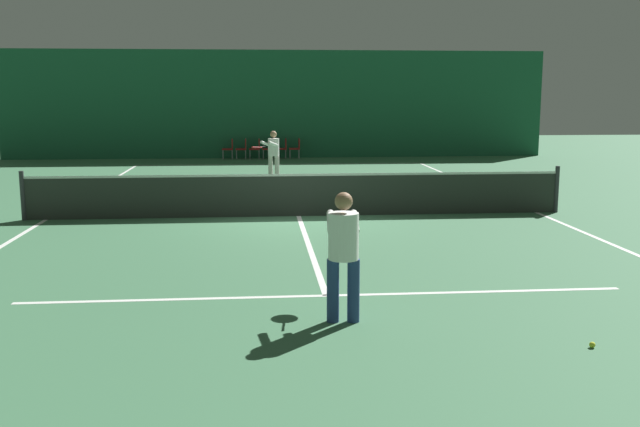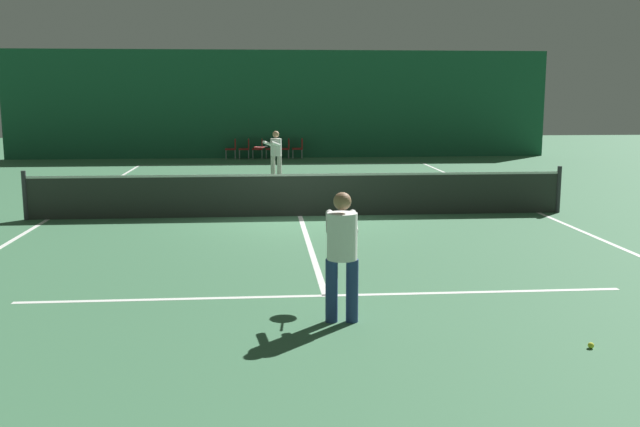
# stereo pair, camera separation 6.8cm
# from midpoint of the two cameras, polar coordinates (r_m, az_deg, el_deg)

# --- Properties ---
(ground_plane) EXTENTS (60.00, 60.00, 0.00)m
(ground_plane) POSITION_cam_midpoint_polar(r_m,az_deg,el_deg) (15.94, -1.85, -0.20)
(ground_plane) COLOR #3D704C
(backdrop_curtain) EXTENTS (23.00, 0.12, 4.52)m
(backdrop_curtain) POSITION_cam_midpoint_polar(r_m,az_deg,el_deg) (30.58, -3.48, 8.71)
(backdrop_curtain) COLOR #1E5B3D
(backdrop_curtain) RESTS_ON ground
(court_line_baseline_far) EXTENTS (11.00, 0.10, 0.00)m
(court_line_baseline_far) POSITION_cam_midpoint_polar(r_m,az_deg,el_deg) (27.74, -3.25, 3.96)
(court_line_baseline_far) COLOR white
(court_line_baseline_far) RESTS_ON ground
(court_line_service_far) EXTENTS (8.25, 0.10, 0.00)m
(court_line_service_far) POSITION_cam_midpoint_polar(r_m,az_deg,el_deg) (22.27, -2.79, 2.58)
(court_line_service_far) COLOR white
(court_line_service_far) RESTS_ON ground
(court_line_service_near) EXTENTS (8.25, 0.10, 0.00)m
(court_line_service_near) POSITION_cam_midpoint_polar(r_m,az_deg,el_deg) (9.71, 0.30, -6.58)
(court_line_service_near) COLOR white
(court_line_service_near) RESTS_ON ground
(court_line_sideline_left) EXTENTS (0.10, 23.80, 0.00)m
(court_line_sideline_left) POSITION_cam_midpoint_polar(r_m,az_deg,el_deg) (16.58, -21.20, -0.47)
(court_line_sideline_left) COLOR white
(court_line_sideline_left) RESTS_ON ground
(court_line_sideline_right) EXTENTS (0.10, 23.80, 0.00)m
(court_line_sideline_right) POSITION_cam_midpoint_polar(r_m,az_deg,el_deg) (17.15, 16.82, 0.09)
(court_line_sideline_right) COLOR white
(court_line_sideline_right) RESTS_ON ground
(court_line_centre) EXTENTS (0.10, 12.80, 0.00)m
(court_line_centre) POSITION_cam_midpoint_polar(r_m,az_deg,el_deg) (15.94, -1.85, -0.20)
(court_line_centre) COLOR white
(court_line_centre) RESTS_ON ground
(tennis_net) EXTENTS (12.00, 0.10, 1.07)m
(tennis_net) POSITION_cam_midpoint_polar(r_m,az_deg,el_deg) (15.87, -1.86, 1.61)
(tennis_net) COLOR #2D332D
(tennis_net) RESTS_ON ground
(player_near) EXTENTS (0.46, 1.33, 1.57)m
(player_near) POSITION_cam_midpoint_polar(r_m,az_deg,el_deg) (8.46, 1.64, -2.64)
(player_near) COLOR navy
(player_near) RESTS_ON ground
(player_far) EXTENTS (1.00, 1.27, 1.54)m
(player_far) POSITION_cam_midpoint_polar(r_m,az_deg,el_deg) (22.69, -3.88, 4.98)
(player_far) COLOR beige
(player_far) RESTS_ON ground
(courtside_chair_0) EXTENTS (0.44, 0.44, 0.84)m
(courtside_chair_0) POSITION_cam_midpoint_polar(r_m,az_deg,el_deg) (30.12, -7.33, 5.26)
(courtside_chair_0) COLOR #99999E
(courtside_chair_0) RESTS_ON ground
(courtside_chair_1) EXTENTS (0.44, 0.44, 0.84)m
(courtside_chair_1) POSITION_cam_midpoint_polar(r_m,az_deg,el_deg) (30.10, -6.26, 5.28)
(courtside_chair_1) COLOR #99999E
(courtside_chair_1) RESTS_ON ground
(courtside_chair_2) EXTENTS (0.44, 0.44, 0.84)m
(courtside_chair_2) POSITION_cam_midpoint_polar(r_m,az_deg,el_deg) (30.09, -5.19, 5.30)
(courtside_chair_2) COLOR #99999E
(courtside_chair_2) RESTS_ON ground
(courtside_chair_3) EXTENTS (0.44, 0.44, 0.84)m
(courtside_chair_3) POSITION_cam_midpoint_polar(r_m,az_deg,el_deg) (30.10, -4.12, 5.31)
(courtside_chair_3) COLOR #99999E
(courtside_chair_3) RESTS_ON ground
(courtside_chair_4) EXTENTS (0.44, 0.44, 0.84)m
(courtside_chair_4) POSITION_cam_midpoint_polar(r_m,az_deg,el_deg) (30.11, -3.05, 5.32)
(courtside_chair_4) COLOR #99999E
(courtside_chair_4) RESTS_ON ground
(courtside_chair_5) EXTENTS (0.44, 0.44, 0.84)m
(courtside_chair_5) POSITION_cam_midpoint_polar(r_m,az_deg,el_deg) (30.14, -1.98, 5.34)
(courtside_chair_5) COLOR #99999E
(courtside_chair_5) RESTS_ON ground
(tennis_ball) EXTENTS (0.07, 0.07, 0.07)m
(tennis_ball) POSITION_cam_midpoint_polar(r_m,az_deg,el_deg) (8.32, 20.73, -9.80)
(tennis_ball) COLOR #D1DB33
(tennis_ball) RESTS_ON ground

